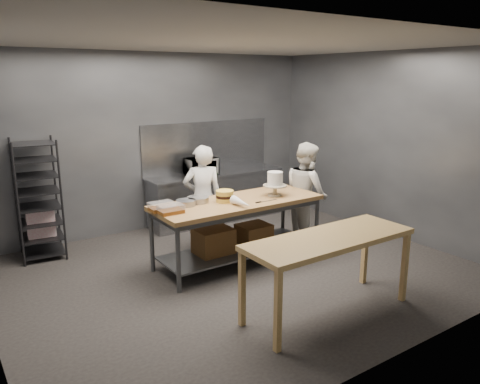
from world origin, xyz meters
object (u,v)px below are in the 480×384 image
Objects in this scene: chef_behind at (203,198)px; chef_right at (306,193)px; microwave at (201,166)px; speed_rack at (38,200)px; frosted_cake_stand at (275,181)px; near_counter at (329,244)px; work_table at (235,224)px; layer_cake at (225,196)px.

chef_behind is 1.01× the size of chef_right.
chef_right is 1.99m from microwave.
chef_behind reaches higher than chef_right.
speed_rack is at bearing -7.09° from chef_behind.
frosted_cake_stand reaches higher than microwave.
near_counter is at bearing -109.06° from frosted_cake_stand.
speed_rack is at bearing 140.51° from work_table.
speed_rack is 1.08× the size of chef_behind.
chef_behind is 1.66m from chef_right.
chef_behind reaches higher than work_table.
layer_cake is (-0.15, 0.03, 0.43)m from work_table.
near_counter is at bearing 159.18° from chef_right.
work_table is 0.46m from layer_cake.
near_counter is 8.24× the size of layer_cake.
layer_cake is (2.05, -1.79, 0.14)m from speed_rack.
frosted_cake_stand is at bearing -8.40° from layer_cake.
frosted_cake_stand reaches higher than layer_cake.
frosted_cake_stand reaches higher than work_table.
speed_rack is 2.73m from layer_cake.
chef_right is at bearing 4.04° from layer_cake.
near_counter is at bearing -97.69° from microwave.
chef_right is 6.62× the size of layer_cake.
chef_behind reaches higher than near_counter.
work_table is at bearing -39.49° from speed_rack.
near_counter is at bearing 112.90° from chef_behind.
layer_cake reaches higher than work_table.
frosted_cake_stand is (0.63, -0.09, 0.56)m from work_table.
microwave is (0.54, 1.90, 0.48)m from work_table.
frosted_cake_stand is (0.59, 1.70, 0.32)m from near_counter.
near_counter is 3.69× the size of microwave.
work_table is 0.85m from frosted_cake_stand.
speed_rack is 4.99× the size of frosted_cake_stand.
microwave is 1.99m from frosted_cake_stand.
chef_behind is 1.34m from microwave.
frosted_cake_stand is at bearing 70.94° from near_counter.
chef_behind is (-0.09, 0.75, 0.24)m from work_table.
work_table is at bearing 116.90° from chef_behind.
frosted_cake_stand is (0.09, -1.99, 0.09)m from microwave.
layer_cake is at bearing -110.38° from microwave.
speed_rack reaches higher than chef_behind.
chef_right reaches higher than layer_cake.
frosted_cake_stand is 1.44× the size of layer_cake.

